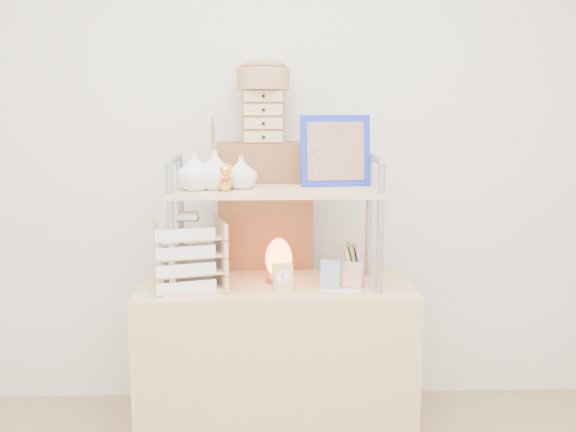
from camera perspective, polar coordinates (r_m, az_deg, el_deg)
name	(u,v)px	position (r m, az deg, el deg)	size (l,w,h in m)	color
room_shell	(278,48)	(1.93, -0.88, 14.73)	(3.42, 3.41, 2.61)	silver
desk	(276,364)	(2.97, -1.06, -13.05)	(1.20, 0.50, 0.75)	tan
cabinet	(265,278)	(3.22, -2.09, -5.54)	(0.45, 0.24, 1.35)	brown
hutch	(254,183)	(2.76, -3.02, 2.93)	(0.90, 0.34, 0.73)	#989FA6
letter_tray	(189,258)	(2.79, -8.78, -3.68)	(0.33, 0.32, 0.33)	tan
salt_lamp	(279,260)	(2.86, -0.84, -3.89)	(0.13, 0.12, 0.20)	brown
desk_clock	(283,277)	(2.73, -0.47, -5.45)	(0.09, 0.05, 0.12)	tan
postcard_stand	(341,282)	(2.75, 4.70, -5.83)	(0.19, 0.11, 0.13)	white
drawer_chest	(264,116)	(3.08, -2.19, 8.85)	(0.20, 0.16, 0.25)	brown
woven_basket	(263,79)	(3.08, -2.21, 12.10)	(0.25, 0.25, 0.10)	#8A613F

